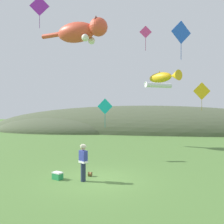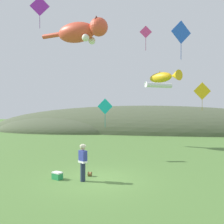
{
  "view_description": "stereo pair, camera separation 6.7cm",
  "coord_description": "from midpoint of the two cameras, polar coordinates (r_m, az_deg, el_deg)",
  "views": [
    {
      "loc": [
        3.26,
        -11.69,
        3.5
      ],
      "look_at": [
        0.0,
        4.0,
        3.26
      ],
      "focal_mm": 40.0,
      "sensor_mm": 36.0,
      "label": 1
    },
    {
      "loc": [
        3.33,
        -11.68,
        3.5
      ],
      "look_at": [
        0.0,
        4.0,
        3.26
      ],
      "focal_mm": 40.0,
      "sensor_mm": 36.0,
      "label": 2
    }
  ],
  "objects": [
    {
      "name": "kite_diamond_violet",
      "position": [
        20.37,
        -16.35,
        22.2
      ],
      "size": [
        1.37,
        0.46,
        2.34
      ],
      "color": "purple"
    },
    {
      "name": "ground_plane",
      "position": [
        12.63,
        -3.99,
        -15.24
      ],
      "size": [
        120.0,
        120.0,
        0.0
      ],
      "primitive_type": "plane",
      "color": "#517A38"
    },
    {
      "name": "kite_tube_streamer",
      "position": [
        18.65,
        10.39,
        6.06
      ],
      "size": [
        2.02,
        1.6,
        0.44
      ],
      "color": "white"
    },
    {
      "name": "picnic_cooler",
      "position": [
        12.95,
        -12.48,
        -14.02
      ],
      "size": [
        0.58,
        0.49,
        0.36
      ],
      "color": "#268C4C",
      "rests_on": "ground"
    },
    {
      "name": "kite_diamond_pink",
      "position": [
        19.21,
        7.58,
        17.61
      ],
      "size": [
        0.89,
        0.21,
        1.81
      ],
      "color": "#E53F8C"
    },
    {
      "name": "kite_fish_windsock",
      "position": [
        21.21,
        11.56,
        7.84
      ],
      "size": [
        2.9,
        2.81,
        0.98
      ],
      "color": "gold"
    },
    {
      "name": "festival_attendant",
      "position": [
        12.24,
        -6.76,
        -11.16
      ],
      "size": [
        0.49,
        0.45,
        1.77
      ],
      "color": "#232D47",
      "rests_on": "ground"
    },
    {
      "name": "kite_diamond_teal",
      "position": [
        17.17,
        -1.72,
        1.23
      ],
      "size": [
        0.94,
        0.58,
        1.99
      ],
      "color": "#19BFBF"
    },
    {
      "name": "kite_diamond_gold",
      "position": [
        22.32,
        19.76,
        4.49
      ],
      "size": [
        1.45,
        0.39,
        2.39
      ],
      "color": "yellow"
    },
    {
      "name": "kite_spool",
      "position": [
        13.26,
        -5.18,
        -13.93
      ],
      "size": [
        0.17,
        0.24,
        0.24
      ],
      "color": "olive",
      "rests_on": "ground"
    },
    {
      "name": "kite_giant_cat",
      "position": [
        24.49,
        -7.25,
        17.71
      ],
      "size": [
        7.05,
        2.9,
        2.18
      ],
      "color": "#E04C33"
    },
    {
      "name": "kite_diamond_blue",
      "position": [
        15.62,
        15.4,
        17.11
      ],
      "size": [
        1.15,
        0.74,
        2.25
      ],
      "color": "blue"
    },
    {
      "name": "distant_hill_ridge",
      "position": [
        38.19,
        4.57,
        -4.42
      ],
      "size": [
        50.92,
        13.88,
        7.84
      ],
      "color": "#4C563D",
      "rests_on": "ground"
    }
  ]
}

